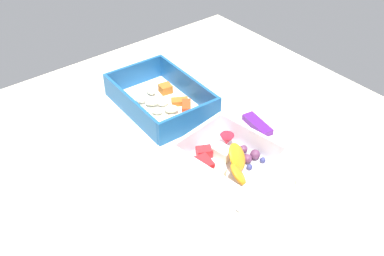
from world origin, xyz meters
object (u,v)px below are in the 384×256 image
Objects in this scene: candy_bar at (257,124)px; fruit_bowl at (229,161)px; paper_cup_liner at (309,184)px; pasta_container at (161,102)px.

fruit_bowl is at bearing -66.70° from candy_bar.
fruit_bowl is 13.74cm from paper_cup_liner.
fruit_bowl is 13.37cm from candy_bar.
paper_cup_liner reaches higher than candy_bar.
fruit_bowl is (21.72, -1.11, 0.05)cm from pasta_container.
candy_bar is (16.46, 11.12, -1.14)cm from pasta_container.
paper_cup_liner is (33.37, 6.11, -0.91)cm from pasta_container.
paper_cup_liner is at bearing -16.51° from candy_bar.
fruit_bowl is at bearing -148.21° from paper_cup_liner.
candy_bar is 1.66× the size of paper_cup_liner.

